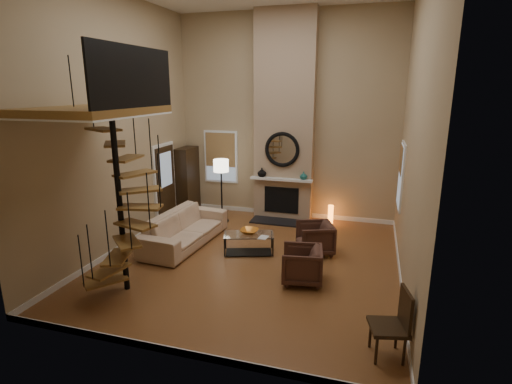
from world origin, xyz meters
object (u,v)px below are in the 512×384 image
(armchair_far, at_px, (306,265))
(accent_lamp, at_px, (331,214))
(sofa, at_px, (185,228))
(armchair_near, at_px, (318,238))
(hutch, at_px, (188,180))
(coffee_table, at_px, (249,241))
(side_chair, at_px, (395,322))
(floor_lamp, at_px, (221,171))

(armchair_far, bearing_deg, accent_lamp, 169.52)
(sofa, height_order, armchair_near, sofa)
(armchair_near, bearing_deg, hutch, -137.11)
(armchair_near, bearing_deg, sofa, -104.65)
(coffee_table, height_order, accent_lamp, accent_lamp)
(hutch, xyz_separation_m, armchair_far, (4.05, -3.43, -0.60))
(coffee_table, distance_m, side_chair, 4.03)
(floor_lamp, bearing_deg, coffee_table, -54.08)
(armchair_near, xyz_separation_m, accent_lamp, (0.05, 2.11, -0.10))
(sofa, height_order, coffee_table, sofa)
(armchair_near, xyz_separation_m, side_chair, (1.47, -3.21, 0.17))
(armchair_far, distance_m, coffee_table, 1.74)
(hutch, relative_size, armchair_far, 2.53)
(hutch, xyz_separation_m, side_chair, (5.56, -5.20, -0.42))
(hutch, height_order, armchair_near, hutch)
(hutch, distance_m, coffee_table, 3.65)
(coffee_table, bearing_deg, floor_lamp, 125.92)
(coffee_table, bearing_deg, armchair_far, -34.84)
(accent_lamp, bearing_deg, sofa, -141.59)
(sofa, relative_size, side_chair, 2.53)
(accent_lamp, xyz_separation_m, side_chair, (1.42, -5.32, 0.28))
(sofa, relative_size, floor_lamp, 1.48)
(floor_lamp, relative_size, accent_lamp, 3.43)
(hutch, relative_size, sofa, 0.74)
(coffee_table, bearing_deg, sofa, 176.42)
(armchair_far, relative_size, accent_lamp, 1.49)
(floor_lamp, xyz_separation_m, accent_lamp, (2.85, 0.69, -1.16))
(floor_lamp, bearing_deg, hutch, 155.85)
(sofa, bearing_deg, armchair_near, -79.29)
(sofa, height_order, armchair_far, sofa)
(armchair_far, height_order, accent_lamp, armchair_far)
(sofa, distance_m, side_chair, 5.35)
(sofa, distance_m, accent_lamp, 3.95)
(armchair_near, distance_m, accent_lamp, 2.11)
(hutch, bearing_deg, side_chair, -43.12)
(armchair_far, bearing_deg, sofa, -119.08)
(side_chair, bearing_deg, floor_lamp, 132.73)
(sofa, xyz_separation_m, armchair_far, (3.01, -1.09, -0.04))
(coffee_table, distance_m, accent_lamp, 2.96)
(side_chair, bearing_deg, hutch, 136.88)
(hutch, bearing_deg, coffee_table, -42.83)
(armchair_near, relative_size, floor_lamp, 0.44)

